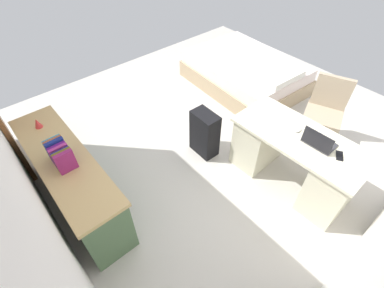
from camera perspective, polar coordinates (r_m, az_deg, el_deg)
ground_plane at (r=4.01m, az=6.39°, el=0.59°), size 5.69×5.69×0.00m
desk at (r=3.44m, az=19.89°, el=-2.85°), size 1.46×0.70×0.73m
office_chair at (r=4.12m, az=24.95°, el=5.12°), size 0.60×0.60×0.94m
credenza at (r=3.30m, az=-23.08°, el=-6.89°), size 1.80×0.48×0.76m
bed at (r=5.06m, az=10.77°, el=13.99°), size 1.98×1.51×0.58m
suitcase_black at (r=3.64m, az=2.58°, el=2.14°), size 0.36×0.23×0.63m
laptop at (r=3.13m, az=24.31°, el=0.41°), size 0.32×0.23×0.21m
computer_mouse at (r=3.25m, az=20.68°, el=2.71°), size 0.06×0.10×0.03m
cell_phone_near_laptop at (r=3.14m, az=27.76°, el=-2.12°), size 0.13×0.15×0.01m
book_row at (r=2.90m, az=-25.19°, el=-1.84°), size 0.31×0.17×0.23m
figurine_small at (r=3.46m, az=-28.89°, el=3.72°), size 0.08×0.08×0.11m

